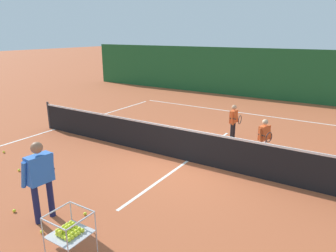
{
  "coord_description": "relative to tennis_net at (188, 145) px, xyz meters",
  "views": [
    {
      "loc": [
        3.9,
        -7.31,
        3.56
      ],
      "look_at": [
        -0.75,
        0.12,
        0.91
      ],
      "focal_mm": 32.96,
      "sensor_mm": 36.0,
      "label": 1
    }
  ],
  "objects": [
    {
      "name": "line_sideline_west",
      "position": [
        -5.83,
        0.0,
        -0.5
      ],
      "size": [
        0.08,
        11.93,
        0.01
      ],
      "primitive_type": "cube",
      "color": "white",
      "rests_on": "ground"
    },
    {
      "name": "line_service_center",
      "position": [
        0.0,
        0.0,
        -0.5
      ],
      "size": [
        0.08,
        6.17,
        0.01
      ],
      "primitive_type": "cube",
      "color": "white",
      "rests_on": "ground"
    },
    {
      "name": "tennis_ball_10",
      "position": [
        -0.44,
        -3.55,
        -0.47
      ],
      "size": [
        0.07,
        0.07,
        0.07
      ],
      "primitive_type": "sphere",
      "color": "yellow",
      "rests_on": "ground"
    },
    {
      "name": "tennis_ball_7",
      "position": [
        -1.77,
        -4.25,
        -0.47
      ],
      "size": [
        0.07,
        0.07,
        0.07
      ],
      "primitive_type": "sphere",
      "color": "yellow",
      "rests_on": "ground"
    },
    {
      "name": "tennis_ball_0",
      "position": [
        -5.14,
        -2.46,
        -0.47
      ],
      "size": [
        0.07,
        0.07,
        0.07
      ],
      "primitive_type": "sphere",
      "color": "yellow",
      "rests_on": "ground"
    },
    {
      "name": "ball_cart",
      "position": [
        0.4,
        -4.63,
        0.09
      ],
      "size": [
        0.58,
        0.58,
        0.9
      ],
      "color": "#B7B7BC",
      "rests_on": "ground"
    },
    {
      "name": "windscreen_fence",
      "position": [
        0.0,
        10.13,
        0.89
      ],
      "size": [
        25.63,
        0.08,
        2.78
      ],
      "primitive_type": "cube",
      "color": "#1E5B2D",
      "rests_on": "ground"
    },
    {
      "name": "student_0",
      "position": [
        0.43,
        2.5,
        0.24
      ],
      "size": [
        0.4,
        0.6,
        1.23
      ],
      "color": "black",
      "rests_on": "ground"
    },
    {
      "name": "ground_plane",
      "position": [
        0.0,
        0.0,
        -0.5
      ],
      "size": [
        120.0,
        120.0,
        0.0
      ],
      "primitive_type": "plane",
      "color": "#B25633"
    },
    {
      "name": "tennis_ball_5",
      "position": [
        -3.52,
        -3.01,
        -0.47
      ],
      "size": [
        0.07,
        0.07,
        0.07
      ],
      "primitive_type": "sphere",
      "color": "yellow",
      "rests_on": "ground"
    },
    {
      "name": "instructor",
      "position": [
        -1.02,
        -4.06,
        0.48
      ],
      "size": [
        0.43,
        0.77,
        1.64
      ],
      "color": "#191E4C",
      "rests_on": "ground"
    },
    {
      "name": "line_baseline_far",
      "position": [
        0.0,
        6.32,
        -0.5
      ],
      "size": [
        11.65,
        0.08,
        0.01
      ],
      "primitive_type": "cube",
      "color": "white",
      "rests_on": "ground"
    },
    {
      "name": "tennis_net",
      "position": [
        0.0,
        0.0,
        0.0
      ],
      "size": [
        12.28,
        0.08,
        1.05
      ],
      "color": "#333338",
      "rests_on": "ground"
    },
    {
      "name": "tennis_ball_8",
      "position": [
        -0.68,
        -4.4,
        -0.47
      ],
      "size": [
        0.07,
        0.07,
        0.07
      ],
      "primitive_type": "sphere",
      "color": "yellow",
      "rests_on": "ground"
    },
    {
      "name": "tennis_ball_2",
      "position": [
        -4.16,
        -2.11,
        -0.47
      ],
      "size": [
        0.07,
        0.07,
        0.07
      ],
      "primitive_type": "sphere",
      "color": "yellow",
      "rests_on": "ground"
    },
    {
      "name": "student_1",
      "position": [
        1.79,
        1.3,
        0.23
      ],
      "size": [
        0.41,
        0.67,
        1.22
      ],
      "color": "silver",
      "rests_on": "ground"
    }
  ]
}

